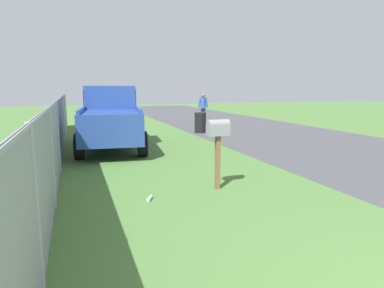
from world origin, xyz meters
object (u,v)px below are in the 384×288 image
at_px(mailbox, 218,134).
at_px(pedestrian, 203,106).
at_px(pickup_truck, 111,115).
at_px(trash_bin, 200,123).

bearing_deg(mailbox, pedestrian, -23.27).
height_order(pickup_truck, pedestrian, pickup_truck).
distance_m(trash_bin, pedestrian, 4.05).
bearing_deg(mailbox, pickup_truck, 11.54).
distance_m(mailbox, pickup_truck, 5.82).
xyz_separation_m(mailbox, trash_bin, (8.14, -2.72, -0.66)).
distance_m(mailbox, trash_bin, 8.61).
xyz_separation_m(pickup_truck, pedestrian, (6.21, -5.79, -0.11)).
height_order(mailbox, pickup_truck, pickup_truck).
relative_size(trash_bin, pedestrian, 0.54).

